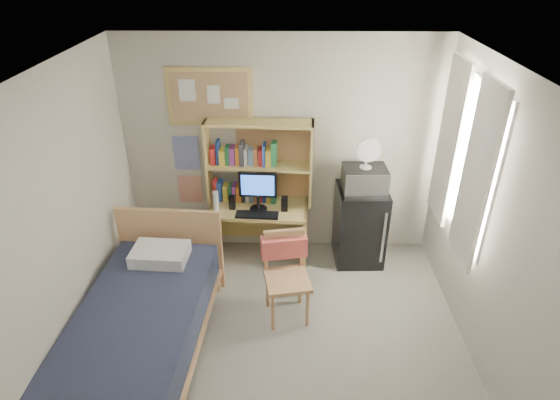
{
  "coord_description": "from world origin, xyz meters",
  "views": [
    {
      "loc": [
        0.07,
        -2.88,
        3.42
      ],
      "look_at": [
        0.0,
        1.2,
        1.13
      ],
      "focal_mm": 30.0,
      "sensor_mm": 36.0,
      "label": 1
    }
  ],
  "objects_px": {
    "microwave": "(364,179)",
    "desk_fan": "(367,154)",
    "mini_fridge": "(360,225)",
    "speaker_right": "(285,204)",
    "bulletin_board": "(210,97)",
    "desk": "(260,232)",
    "speaker_left": "(232,202)",
    "bed": "(140,336)",
    "monitor": "(258,192)",
    "desk_chair": "(287,279)"
  },
  "relations": [
    {
      "from": "microwave",
      "to": "desk_fan",
      "type": "relative_size",
      "value": 1.45
    },
    {
      "from": "mini_fridge",
      "to": "speaker_right",
      "type": "height_order",
      "value": "mini_fridge"
    },
    {
      "from": "bulletin_board",
      "to": "desk",
      "type": "relative_size",
      "value": 0.83
    },
    {
      "from": "bulletin_board",
      "to": "speaker_left",
      "type": "bearing_deg",
      "value": -55.81
    },
    {
      "from": "bed",
      "to": "microwave",
      "type": "xyz_separation_m",
      "value": [
        2.17,
        1.61,
        0.79
      ]
    },
    {
      "from": "desk",
      "to": "microwave",
      "type": "height_order",
      "value": "microwave"
    },
    {
      "from": "bulletin_board",
      "to": "desk",
      "type": "height_order",
      "value": "bulletin_board"
    },
    {
      "from": "microwave",
      "to": "monitor",
      "type": "bearing_deg",
      "value": 179.96
    },
    {
      "from": "desk",
      "to": "bed",
      "type": "distance_m",
      "value": 1.91
    },
    {
      "from": "bulletin_board",
      "to": "bed",
      "type": "distance_m",
      "value": 2.55
    },
    {
      "from": "mini_fridge",
      "to": "desk",
      "type": "bearing_deg",
      "value": 178.04
    },
    {
      "from": "desk",
      "to": "desk_fan",
      "type": "distance_m",
      "value": 1.57
    },
    {
      "from": "speaker_left",
      "to": "bulletin_board",
      "type": "bearing_deg",
      "value": 127.44
    },
    {
      "from": "bed",
      "to": "monitor",
      "type": "height_order",
      "value": "monitor"
    },
    {
      "from": "desk_fan",
      "to": "bulletin_board",
      "type": "bearing_deg",
      "value": 167.81
    },
    {
      "from": "mini_fridge",
      "to": "monitor",
      "type": "relative_size",
      "value": 2.09
    },
    {
      "from": "desk_chair",
      "to": "speaker_left",
      "type": "relative_size",
      "value": 5.72
    },
    {
      "from": "bulletin_board",
      "to": "desk_chair",
      "type": "height_order",
      "value": "bulletin_board"
    },
    {
      "from": "bulletin_board",
      "to": "bed",
      "type": "relative_size",
      "value": 0.44
    },
    {
      "from": "desk_fan",
      "to": "monitor",
      "type": "bearing_deg",
      "value": 179.96
    },
    {
      "from": "desk",
      "to": "desk_chair",
      "type": "distance_m",
      "value": 1.08
    },
    {
      "from": "monitor",
      "to": "speaker_right",
      "type": "height_order",
      "value": "monitor"
    },
    {
      "from": "desk",
      "to": "microwave",
      "type": "bearing_deg",
      "value": 2.51
    },
    {
      "from": "desk",
      "to": "monitor",
      "type": "height_order",
      "value": "monitor"
    },
    {
      "from": "desk",
      "to": "desk_fan",
      "type": "relative_size",
      "value": 3.43
    },
    {
      "from": "desk_chair",
      "to": "monitor",
      "type": "bearing_deg",
      "value": 98.64
    },
    {
      "from": "bed",
      "to": "desk_fan",
      "type": "xyz_separation_m",
      "value": [
        2.17,
        1.61,
        1.09
      ]
    },
    {
      "from": "mini_fridge",
      "to": "speaker_left",
      "type": "height_order",
      "value": "mini_fridge"
    },
    {
      "from": "speaker_right",
      "to": "mini_fridge",
      "type": "bearing_deg",
      "value": 8.5
    },
    {
      "from": "speaker_left",
      "to": "monitor",
      "type": "bearing_deg",
      "value": 0.0
    },
    {
      "from": "desk",
      "to": "mini_fridge",
      "type": "relative_size",
      "value": 1.2
    },
    {
      "from": "bulletin_board",
      "to": "monitor",
      "type": "distance_m",
      "value": 1.17
    },
    {
      "from": "microwave",
      "to": "bed",
      "type": "bearing_deg",
      "value": -145.59
    },
    {
      "from": "bulletin_board",
      "to": "speaker_right",
      "type": "xyz_separation_m",
      "value": [
        0.82,
        -0.36,
        -1.13
      ]
    },
    {
      "from": "bed",
      "to": "speaker_right",
      "type": "height_order",
      "value": "speaker_right"
    },
    {
      "from": "microwave",
      "to": "desk",
      "type": "bearing_deg",
      "value": 177.07
    },
    {
      "from": "bed",
      "to": "microwave",
      "type": "distance_m",
      "value": 2.82
    },
    {
      "from": "microwave",
      "to": "desk_chair",
      "type": "bearing_deg",
      "value": -132.34
    },
    {
      "from": "bulletin_board",
      "to": "desk_chair",
      "type": "bearing_deg",
      "value": -56.72
    },
    {
      "from": "bulletin_board",
      "to": "speaker_left",
      "type": "distance_m",
      "value": 1.2
    },
    {
      "from": "mini_fridge",
      "to": "desk_fan",
      "type": "distance_m",
      "value": 0.91
    },
    {
      "from": "desk_chair",
      "to": "microwave",
      "type": "bearing_deg",
      "value": 39.23
    },
    {
      "from": "monitor",
      "to": "microwave",
      "type": "xyz_separation_m",
      "value": [
        1.19,
        0.04,
        0.15
      ]
    },
    {
      "from": "desk",
      "to": "desk_chair",
      "type": "relative_size",
      "value": 1.2
    },
    {
      "from": "desk_chair",
      "to": "microwave",
      "type": "xyz_separation_m",
      "value": [
        0.85,
        1.01,
        0.61
      ]
    },
    {
      "from": "speaker_right",
      "to": "desk_fan",
      "type": "distance_m",
      "value": 1.07
    },
    {
      "from": "desk_fan",
      "to": "desk",
      "type": "bearing_deg",
      "value": 177.07
    },
    {
      "from": "monitor",
      "to": "microwave",
      "type": "distance_m",
      "value": 1.2
    },
    {
      "from": "bed",
      "to": "speaker_right",
      "type": "relative_size",
      "value": 12.3
    },
    {
      "from": "desk",
      "to": "desk_fan",
      "type": "bearing_deg",
      "value": 2.51
    }
  ]
}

